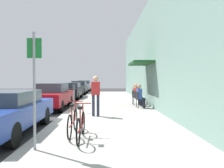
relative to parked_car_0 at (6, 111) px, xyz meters
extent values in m
plane|color=#2D2D30|center=(1.10, 2.05, -0.70)|extent=(60.00, 60.00, 0.00)
cube|color=#9E9B93|center=(3.35, 4.05, -0.64)|extent=(4.50, 32.00, 0.12)
cube|color=gray|center=(5.75, 4.05, 2.48)|extent=(0.30, 32.00, 6.36)
cube|color=#19471E|center=(5.05, 5.51, 1.90)|extent=(1.10, 2.80, 0.12)
cube|color=navy|center=(0.00, -0.03, -0.08)|extent=(1.80, 4.40, 0.59)
cube|color=#333D47|center=(0.00, 0.12, 0.42)|extent=(1.48, 2.11, 0.40)
cylinder|color=black|center=(0.79, 1.33, -0.38)|extent=(0.22, 0.64, 0.64)
cylinder|color=black|center=(-0.79, 1.33, -0.38)|extent=(0.22, 0.64, 0.64)
cylinder|color=black|center=(0.79, -1.39, -0.38)|extent=(0.22, 0.64, 0.64)
cube|color=maroon|center=(0.00, 5.47, -0.06)|extent=(1.80, 4.40, 0.63)
cube|color=#333D47|center=(0.00, 5.62, 0.51)|extent=(1.48, 2.11, 0.50)
cylinder|color=black|center=(0.79, 6.84, -0.38)|extent=(0.22, 0.64, 0.64)
cylinder|color=black|center=(-0.79, 6.84, -0.38)|extent=(0.22, 0.64, 0.64)
cylinder|color=black|center=(0.79, 4.11, -0.38)|extent=(0.22, 0.64, 0.64)
cylinder|color=black|center=(-0.79, 4.11, -0.38)|extent=(0.22, 0.64, 0.64)
cube|color=black|center=(0.00, 11.76, -0.07)|extent=(1.80, 4.40, 0.62)
cube|color=#333D47|center=(0.00, 11.91, 0.46)|extent=(1.48, 2.11, 0.45)
cylinder|color=black|center=(0.79, 13.12, -0.38)|extent=(0.22, 0.64, 0.64)
cylinder|color=black|center=(-0.79, 13.12, -0.38)|extent=(0.22, 0.64, 0.64)
cylinder|color=black|center=(0.79, 10.39, -0.38)|extent=(0.22, 0.64, 0.64)
cylinder|color=black|center=(-0.79, 10.39, -0.38)|extent=(0.22, 0.64, 0.64)
cube|color=#47514C|center=(0.00, 17.81, -0.05)|extent=(1.80, 4.40, 0.66)
cube|color=#333D47|center=(0.00, 17.96, 0.54)|extent=(1.48, 2.11, 0.50)
cylinder|color=black|center=(0.79, 19.17, -0.38)|extent=(0.22, 0.64, 0.64)
cylinder|color=black|center=(-0.79, 19.17, -0.38)|extent=(0.22, 0.64, 0.64)
cylinder|color=black|center=(0.79, 16.45, -0.38)|extent=(0.22, 0.64, 0.64)
cylinder|color=black|center=(-0.79, 16.45, -0.38)|extent=(0.22, 0.64, 0.64)
cube|color=silver|center=(0.00, 23.70, -0.03)|extent=(1.80, 4.40, 0.69)
cube|color=#333D47|center=(0.00, 23.85, 0.56)|extent=(1.48, 2.11, 0.49)
cylinder|color=black|center=(0.79, 25.07, -0.38)|extent=(0.22, 0.64, 0.64)
cylinder|color=black|center=(-0.79, 25.07, -0.38)|extent=(0.22, 0.64, 0.64)
cylinder|color=black|center=(0.79, 22.34, -0.38)|extent=(0.22, 0.64, 0.64)
cylinder|color=black|center=(-0.79, 22.34, -0.38)|extent=(0.22, 0.64, 0.64)
cylinder|color=slate|center=(1.55, 3.55, -0.03)|extent=(0.07, 0.07, 1.10)
cube|color=#383D42|center=(1.55, 3.55, 0.63)|extent=(0.12, 0.10, 0.22)
cylinder|color=gray|center=(1.50, -1.89, 0.72)|extent=(0.06, 0.06, 2.60)
cube|color=#19722D|center=(1.50, -1.87, 1.67)|extent=(0.32, 0.02, 0.44)
torus|color=black|center=(2.43, -0.62, -0.25)|extent=(0.04, 0.66, 0.66)
torus|color=black|center=(2.43, -1.67, -0.25)|extent=(0.04, 0.66, 0.66)
cylinder|color=maroon|center=(2.43, -1.15, -0.25)|extent=(0.04, 1.05, 0.04)
cylinder|color=maroon|center=(2.43, -1.30, 0.00)|extent=(0.04, 0.04, 0.50)
cube|color=black|center=(2.43, -1.30, 0.27)|extent=(0.10, 0.20, 0.06)
cylinder|color=maroon|center=(2.43, -0.67, 0.03)|extent=(0.03, 0.03, 0.56)
cylinder|color=maroon|center=(2.43, -0.67, 0.31)|extent=(0.46, 0.03, 0.03)
torus|color=black|center=(2.14, -0.10, -0.25)|extent=(0.04, 0.66, 0.66)
torus|color=black|center=(2.14, -1.15, -0.25)|extent=(0.04, 0.66, 0.66)
cylinder|color=maroon|center=(2.14, -0.63, -0.25)|extent=(0.04, 1.05, 0.04)
cylinder|color=maroon|center=(2.14, -0.78, 0.00)|extent=(0.04, 0.04, 0.50)
cube|color=black|center=(2.14, -0.78, 0.27)|extent=(0.10, 0.20, 0.06)
cylinder|color=maroon|center=(2.14, -0.15, 0.03)|extent=(0.03, 0.03, 0.56)
cylinder|color=maroon|center=(2.14, -0.15, 0.31)|extent=(0.46, 0.03, 0.03)
cylinder|color=black|center=(5.14, 5.12, -0.35)|extent=(0.04, 0.04, 0.45)
cylinder|color=black|center=(5.19, 4.74, -0.35)|extent=(0.04, 0.04, 0.45)
cylinder|color=black|center=(4.76, 5.07, -0.35)|extent=(0.04, 0.04, 0.45)
cylinder|color=black|center=(4.81, 4.69, -0.35)|extent=(0.04, 0.04, 0.45)
cube|color=black|center=(4.98, 4.90, -0.11)|extent=(0.50, 0.50, 0.03)
cube|color=black|center=(4.77, 4.88, 0.09)|extent=(0.09, 0.44, 0.40)
cylinder|color=#232838|center=(5.14, 5.03, -0.34)|extent=(0.11, 0.11, 0.47)
cylinder|color=#232838|center=(5.01, 5.01, -0.11)|extent=(0.38, 0.19, 0.14)
cylinder|color=#232838|center=(5.17, 4.83, -0.34)|extent=(0.11, 0.11, 0.47)
cylinder|color=#232838|center=(5.04, 4.81, -0.11)|extent=(0.38, 0.19, 0.14)
cube|color=#334C99|center=(4.90, 4.89, 0.19)|extent=(0.27, 0.39, 0.56)
sphere|color=tan|center=(4.90, 4.89, 0.60)|extent=(0.22, 0.22, 0.22)
cylinder|color=black|center=(5.11, 6.10, -0.35)|extent=(0.04, 0.04, 0.45)
cylinder|color=black|center=(5.21, 5.73, -0.35)|extent=(0.04, 0.04, 0.45)
cylinder|color=black|center=(4.75, 6.01, -0.35)|extent=(0.04, 0.04, 0.45)
cylinder|color=black|center=(4.84, 5.64, -0.35)|extent=(0.04, 0.04, 0.45)
cube|color=black|center=(4.98, 5.87, -0.11)|extent=(0.54, 0.54, 0.03)
cube|color=black|center=(4.78, 5.82, 0.09)|extent=(0.14, 0.43, 0.40)
cylinder|color=#232838|center=(5.13, 6.01, -0.34)|extent=(0.11, 0.11, 0.47)
cylinder|color=#232838|center=(5.00, 5.98, -0.11)|extent=(0.38, 0.23, 0.14)
cylinder|color=#232838|center=(5.18, 5.82, -0.34)|extent=(0.11, 0.11, 0.47)
cylinder|color=#232838|center=(5.05, 5.79, -0.11)|extent=(0.38, 0.23, 0.14)
cube|color=#B22626|center=(4.90, 5.85, 0.19)|extent=(0.30, 0.40, 0.56)
sphere|color=tan|center=(4.90, 5.85, 0.60)|extent=(0.22, 0.22, 0.22)
cylinder|color=black|center=(5.22, 6.75, -0.35)|extent=(0.04, 0.04, 0.45)
cylinder|color=black|center=(5.10, 6.38, -0.35)|extent=(0.04, 0.04, 0.45)
cylinder|color=black|center=(4.85, 6.86, -0.35)|extent=(0.04, 0.04, 0.45)
cylinder|color=black|center=(4.74, 6.50, -0.35)|extent=(0.04, 0.04, 0.45)
cube|color=black|center=(4.98, 6.62, -0.11)|extent=(0.55, 0.55, 0.03)
cube|color=black|center=(4.78, 6.68, 0.09)|extent=(0.16, 0.43, 0.40)
cylinder|color=#232838|center=(5.18, 6.66, -0.34)|extent=(0.11, 0.11, 0.47)
cylinder|color=#232838|center=(5.05, 6.70, -0.11)|extent=(0.39, 0.24, 0.14)
cylinder|color=#232838|center=(5.12, 6.47, -0.34)|extent=(0.11, 0.11, 0.47)
cylinder|color=#232838|center=(4.99, 6.51, -0.11)|extent=(0.39, 0.24, 0.14)
cube|color=#CCB28C|center=(4.90, 6.65, 0.19)|extent=(0.32, 0.41, 0.56)
sphere|color=tan|center=(4.90, 6.65, 0.60)|extent=(0.22, 0.22, 0.22)
cylinder|color=#232838|center=(2.54, 2.36, -0.13)|extent=(0.12, 0.12, 0.90)
cylinder|color=#232838|center=(2.74, 2.36, -0.13)|extent=(0.12, 0.12, 0.90)
cube|color=#B22626|center=(2.64, 2.36, 0.60)|extent=(0.36, 0.22, 0.56)
sphere|color=tan|center=(2.64, 2.36, 1.01)|extent=(0.22, 0.22, 0.22)
camera|label=1|loc=(3.08, -6.61, 0.99)|focal=34.04mm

